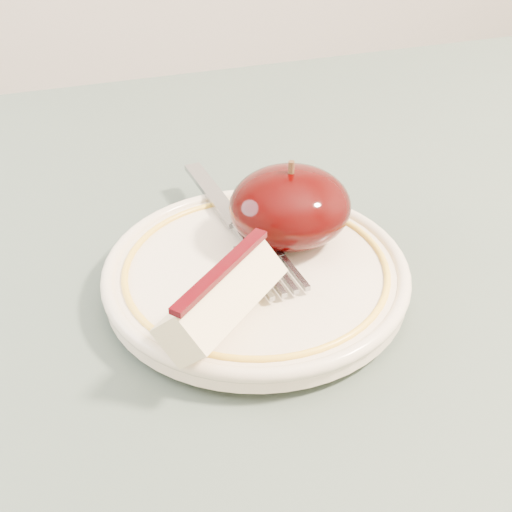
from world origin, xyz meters
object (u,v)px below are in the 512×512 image
object	(u,v)px
apple_half	(290,206)
fork	(238,225)
table	(280,465)
plate	(256,274)

from	to	relation	value
apple_half	fork	bearing A→B (deg)	150.28
fork	apple_half	bearing A→B (deg)	-126.16
table	plate	distance (m)	0.12
apple_half	fork	distance (m)	0.04
fork	plate	bearing A→B (deg)	172.37
plate	apple_half	xyz separation A→B (m)	(0.03, 0.03, 0.03)
apple_half	plate	bearing A→B (deg)	-139.89
table	fork	xyz separation A→B (m)	(0.01, 0.11, 0.11)
plate	apple_half	distance (m)	0.05
fork	table	bearing A→B (deg)	170.20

